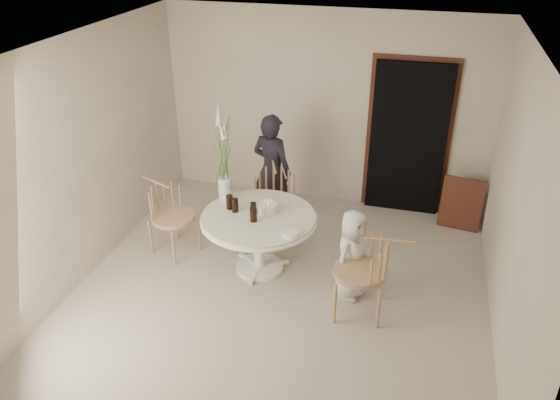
% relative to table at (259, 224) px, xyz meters
% --- Properties ---
extents(ground, '(4.50, 4.50, 0.00)m').
position_rel_table_xyz_m(ground, '(0.35, -0.25, -0.62)').
color(ground, '#BBAFA0').
rests_on(ground, ground).
extents(room_shell, '(4.50, 4.50, 4.50)m').
position_rel_table_xyz_m(room_shell, '(0.35, -0.25, 1.00)').
color(room_shell, silver).
rests_on(room_shell, ground).
extents(doorway, '(1.00, 0.10, 2.10)m').
position_rel_table_xyz_m(doorway, '(1.50, 1.94, 0.43)').
color(doorway, black).
rests_on(doorway, ground).
extents(door_trim, '(1.12, 0.03, 2.22)m').
position_rel_table_xyz_m(door_trim, '(1.50, 1.98, 0.49)').
color(door_trim, '#5A2A1E').
rests_on(door_trim, ground).
extents(table, '(1.33, 1.33, 0.73)m').
position_rel_table_xyz_m(table, '(0.00, 0.00, 0.00)').
color(table, white).
rests_on(table, ground).
extents(picture_frame, '(0.55, 0.23, 0.70)m').
position_rel_table_xyz_m(picture_frame, '(2.29, 1.62, -0.26)').
color(picture_frame, '#5A2A1E').
rests_on(picture_frame, ground).
extents(chair_far, '(0.67, 0.69, 0.97)m').
position_rel_table_xyz_m(chair_far, '(-0.04, 0.80, 0.01)').
color(chair_far, tan).
rests_on(chair_far, ground).
extents(chair_right, '(0.60, 0.56, 0.96)m').
position_rel_table_xyz_m(chair_right, '(1.36, -0.47, 0.00)').
color(chair_right, tan).
rests_on(chair_right, ground).
extents(chair_left, '(0.66, 0.64, 0.91)m').
position_rel_table_xyz_m(chair_left, '(-1.23, 0.12, -0.03)').
color(chair_left, tan).
rests_on(chair_left, ground).
extents(girl, '(0.65, 0.52, 1.54)m').
position_rel_table_xyz_m(girl, '(-0.16, 1.10, 0.15)').
color(girl, black).
rests_on(girl, ground).
extents(boy, '(0.49, 0.60, 1.04)m').
position_rel_table_xyz_m(boy, '(1.10, -0.20, -0.09)').
color(boy, white).
rests_on(boy, ground).
extents(birthday_cake, '(0.22, 0.22, 0.16)m').
position_rel_table_xyz_m(birthday_cake, '(0.08, 0.10, 0.17)').
color(birthday_cake, silver).
rests_on(birthday_cake, table).
extents(cola_tumbler_a, '(0.08, 0.08, 0.16)m').
position_rel_table_xyz_m(cola_tumbler_a, '(-0.29, 0.02, 0.20)').
color(cola_tumbler_a, black).
rests_on(cola_tumbler_a, table).
extents(cola_tumbler_b, '(0.10, 0.10, 0.17)m').
position_rel_table_xyz_m(cola_tumbler_b, '(-0.02, -0.13, 0.20)').
color(cola_tumbler_b, black).
rests_on(cola_tumbler_b, table).
extents(cola_tumbler_c, '(0.10, 0.10, 0.17)m').
position_rel_table_xyz_m(cola_tumbler_c, '(-0.37, 0.07, 0.20)').
color(cola_tumbler_c, black).
rests_on(cola_tumbler_c, table).
extents(cola_tumbler_d, '(0.09, 0.09, 0.14)m').
position_rel_table_xyz_m(cola_tumbler_d, '(-0.07, 0.02, 0.19)').
color(cola_tumbler_d, black).
rests_on(cola_tumbler_d, table).
extents(plate_stack, '(0.22, 0.22, 0.04)m').
position_rel_table_xyz_m(plate_stack, '(0.45, -0.31, 0.14)').
color(plate_stack, white).
rests_on(plate_stack, table).
extents(flower_vase, '(0.16, 0.16, 1.18)m').
position_rel_table_xyz_m(flower_vase, '(-0.49, 0.25, 0.60)').
color(flower_vase, silver).
rests_on(flower_vase, table).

